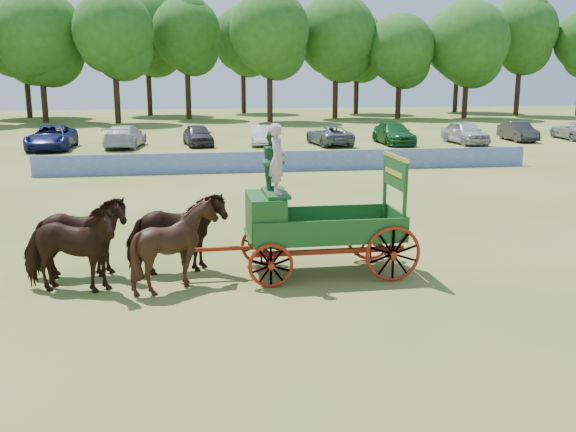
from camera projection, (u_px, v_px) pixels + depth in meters
The scene contains 9 objects.
ground at pixel (446, 273), 16.39m from camera, with size 160.00×160.00×0.00m, color olive.
horse_lead_left at pixel (70, 250), 14.72m from camera, with size 1.12×2.46×2.08m, color black.
horse_lead_right at pixel (78, 238), 15.78m from camera, with size 1.12×2.46×2.08m, color black.
horse_wheel_left at pixel (176, 245), 15.09m from camera, with size 1.68×1.89×2.08m, color black.
horse_wheel_right at pixel (176, 234), 16.15m from camera, with size 1.12×2.46×2.08m, color black.
farm_dray at pixel (296, 211), 15.96m from camera, with size 6.00×2.00×3.84m.
sponsor_banner at pixel (292, 161), 33.47m from camera, with size 26.00×0.08×1.05m, color #1E3AA7.
parked_cars at pixel (244, 135), 44.98m from camera, with size 51.89×6.75×1.65m.
treeline at pixel (210, 35), 71.46m from camera, with size 91.89×23.48×14.88m.
Camera 1 is at (-6.48, -14.84, 4.99)m, focal length 40.00 mm.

